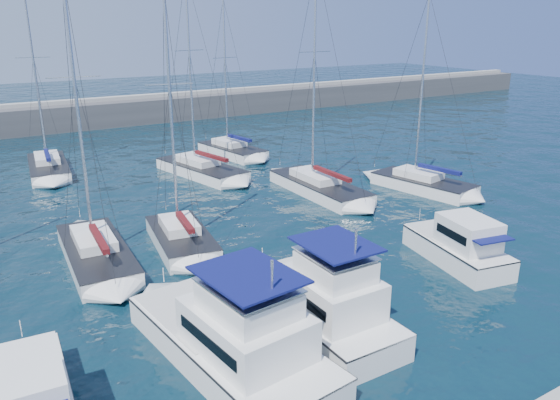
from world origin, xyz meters
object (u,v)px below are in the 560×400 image
motor_yacht_stbd_outer (460,247)px  sailboat_mid_e (423,184)px  sailboat_back_c (232,150)px  sailboat_mid_d (319,187)px  sailboat_back_a (48,167)px  motor_yacht_port_inner (235,340)px  sailboat_back_b (201,169)px  motor_yacht_stbd_inner (322,305)px  sailboat_mid_b (96,253)px  sailboat_mid_c (181,238)px

motor_yacht_stbd_outer → sailboat_mid_e: sailboat_mid_e is taller
sailboat_back_c → sailboat_mid_d: bearing=-98.8°
motor_yacht_stbd_outer → sailboat_back_a: 35.20m
motor_yacht_port_inner → sailboat_back_c: sailboat_back_c is taller
motor_yacht_stbd_outer → motor_yacht_port_inner: bearing=-161.6°
sailboat_mid_e → sailboat_back_c: bearing=101.4°
sailboat_mid_d → sailboat_back_b: bearing=120.9°
sailboat_mid_d → sailboat_mid_e: sailboat_mid_d is taller
motor_yacht_stbd_inner → sailboat_back_b: (5.61, 25.39, -0.60)m
motor_yacht_stbd_inner → sailboat_mid_b: (-6.53, 11.99, -0.60)m
sailboat_mid_b → sailboat_mid_d: bearing=16.0°
sailboat_back_a → sailboat_mid_e: bearing=-34.5°
motor_yacht_port_inner → motor_yacht_stbd_inner: (4.38, 0.46, 0.00)m
sailboat_back_b → sailboat_back_c: bearing=30.1°
motor_yacht_stbd_inner → sailboat_back_a: size_ratio=0.55×
sailboat_mid_d → sailboat_back_c: size_ratio=1.13×
motor_yacht_stbd_inner → sailboat_mid_c: sailboat_mid_c is taller
sailboat_mid_b → sailboat_mid_c: sailboat_mid_b is taller
motor_yacht_stbd_outer → sailboat_back_c: bearing=99.5°
sailboat_mid_c → sailboat_mid_d: 13.62m
sailboat_mid_c → sailboat_mid_e: (20.33, 0.65, -0.02)m
motor_yacht_port_inner → sailboat_mid_c: bearing=71.6°
sailboat_mid_d → sailboat_back_a: size_ratio=1.08×
motor_yacht_stbd_inner → sailboat_back_c: sailboat_back_c is taller
motor_yacht_stbd_inner → sailboat_mid_c: size_ratio=0.57×
sailboat_back_b → sailboat_back_a: bearing=133.7°
sailboat_mid_b → sailboat_mid_e: bearing=4.3°
motor_yacht_stbd_inner → sailboat_mid_c: (-1.75, 11.58, -0.59)m
sailboat_mid_e → sailboat_back_b: sailboat_back_b is taller
motor_yacht_port_inner → sailboat_back_b: size_ratio=0.63×
motor_yacht_stbd_outer → sailboat_back_c: 28.90m
sailboat_mid_e → sailboat_back_b: (-12.97, 13.15, 0.00)m
sailboat_mid_d → motor_yacht_port_inner: bearing=-133.2°
motor_yacht_port_inner → sailboat_mid_b: size_ratio=0.65×
sailboat_mid_c → sailboat_mid_d: sailboat_mid_d is taller
sailboat_back_a → sailboat_back_c: size_ratio=1.05×
sailboat_mid_b → sailboat_mid_e: size_ratio=1.07×
sailboat_mid_c → sailboat_back_c: (12.84, 18.74, -0.01)m
motor_yacht_stbd_outer → sailboat_mid_e: bearing=63.6°
sailboat_mid_e → sailboat_back_b: bearing=123.5°
sailboat_mid_d → sailboat_back_a: 23.84m
motor_yacht_stbd_outer → sailboat_mid_d: size_ratio=0.41×
sailboat_back_a → motor_yacht_stbd_inner: bearing=-74.3°
sailboat_mid_b → sailboat_mid_d: sailboat_mid_d is taller
sailboat_back_b → sailboat_mid_d: bearing=-71.6°
sailboat_back_c → sailboat_mid_e: bearing=-76.8°
sailboat_back_c → motor_yacht_stbd_inner: bearing=-119.3°
sailboat_mid_c → sailboat_back_b: size_ratio=0.90×
motor_yacht_stbd_inner → motor_yacht_stbd_outer: motor_yacht_stbd_inner is taller
motor_yacht_stbd_outer → sailboat_back_b: bearing=112.2°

